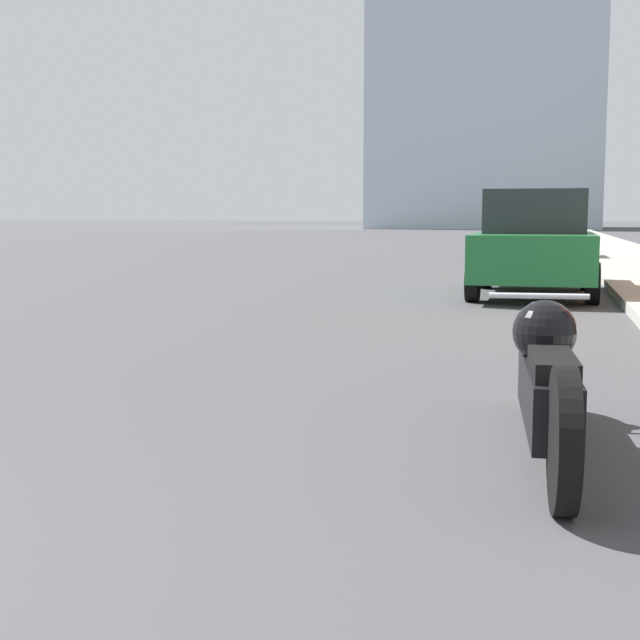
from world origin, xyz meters
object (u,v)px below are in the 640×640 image
(parked_car_green, at_px, (535,244))
(parked_car_white, at_px, (538,226))
(parked_car_yellow, at_px, (540,223))
(parked_car_blue, at_px, (534,232))
(motorcycle, at_px, (547,380))

(parked_car_green, xyz_separation_m, parked_car_white, (-0.06, 23.59, 0.02))
(parked_car_green, xyz_separation_m, parked_car_yellow, (0.01, 35.25, 0.03))
(parked_car_green, distance_m, parked_car_yellow, 35.25)
(parked_car_blue, relative_size, parked_car_white, 1.07)
(parked_car_yellow, bearing_deg, motorcycle, -93.41)
(motorcycle, height_order, parked_car_blue, parked_car_blue)
(parked_car_green, relative_size, parked_car_yellow, 1.03)
(parked_car_green, relative_size, parked_car_blue, 0.96)
(parked_car_green, height_order, parked_car_white, parked_car_white)
(parked_car_blue, relative_size, parked_car_yellow, 1.07)
(parked_car_blue, distance_m, parked_car_yellow, 23.62)
(motorcycle, height_order, parked_car_white, parked_car_white)
(parked_car_yellow, bearing_deg, parked_car_white, -93.95)
(motorcycle, relative_size, parked_car_white, 0.63)
(motorcycle, xyz_separation_m, parked_car_green, (-0.15, 9.97, 0.43))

